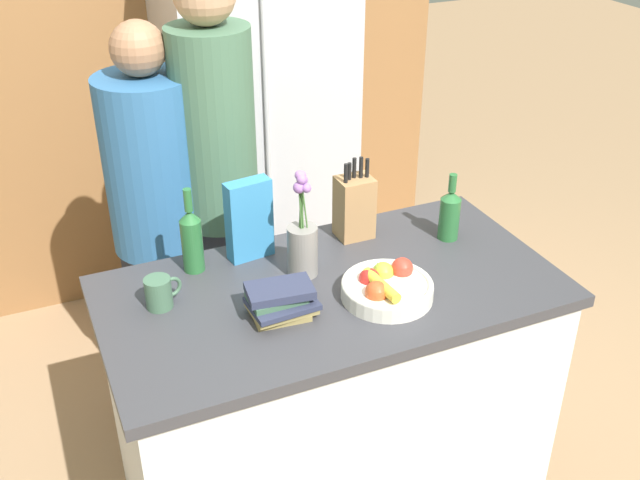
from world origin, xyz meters
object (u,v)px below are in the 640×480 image
at_px(book_stack, 280,301).
at_px(bottle_oil, 450,213).
at_px(coffee_mug, 159,293).
at_px(fruit_bowl, 386,287).
at_px(person_in_blue, 218,178).
at_px(knife_block, 354,206).
at_px(cereal_box, 249,220).
at_px(bottle_vinegar, 192,239).
at_px(refrigerator, 257,114).
at_px(person_at_sink, 158,214).
at_px(flower_vase, 302,243).

xyz_separation_m(book_stack, bottle_oil, (0.71, 0.20, 0.05)).
bearing_deg(coffee_mug, fruit_bowl, -19.45).
bearing_deg(person_in_blue, coffee_mug, -113.59).
distance_m(knife_block, cereal_box, 0.38).
bearing_deg(bottle_vinegar, coffee_mug, -132.42).
height_order(refrigerator, person_at_sink, refrigerator).
relative_size(book_stack, person_in_blue, 0.11).
relative_size(cereal_box, book_stack, 1.34).
relative_size(knife_block, flower_vase, 0.82).
relative_size(coffee_mug, bottle_oil, 0.49).
relative_size(cereal_box, person_in_blue, 0.15).
distance_m(fruit_bowl, person_at_sink, 0.99).
distance_m(refrigerator, cereal_box, 1.19).
bearing_deg(knife_block, cereal_box, 178.33).
bearing_deg(cereal_box, bottle_oil, -13.29).
distance_m(fruit_bowl, bottle_oil, 0.45).
bearing_deg(bottle_vinegar, cereal_box, 1.77).
bearing_deg(flower_vase, bottle_vinegar, 152.35).
distance_m(book_stack, person_at_sink, 0.82).
distance_m(refrigerator, bottle_oil, 1.30).
height_order(fruit_bowl, bottle_vinegar, bottle_vinegar).
distance_m(flower_vase, book_stack, 0.25).
height_order(fruit_bowl, knife_block, knife_block).
xyz_separation_m(knife_block, bottle_oil, (0.30, -0.15, -0.02)).
xyz_separation_m(flower_vase, cereal_box, (-0.12, 0.17, 0.03)).
xyz_separation_m(coffee_mug, person_in_blue, (0.36, 0.55, 0.08)).
height_order(bottle_oil, person_in_blue, person_in_blue).
relative_size(knife_block, person_in_blue, 0.16).
relative_size(bottle_vinegar, person_in_blue, 0.16).
distance_m(knife_block, book_stack, 0.54).
xyz_separation_m(refrigerator, bottle_vinegar, (-0.62, -1.12, 0.04)).
bearing_deg(bottle_oil, refrigerator, 101.79).
bearing_deg(refrigerator, person_in_blue, -119.23).
height_order(bottle_oil, person_at_sink, person_at_sink).
bearing_deg(refrigerator, flower_vase, -103.04).
height_order(coffee_mug, person_in_blue, person_in_blue).
relative_size(fruit_bowl, person_in_blue, 0.16).
xyz_separation_m(book_stack, person_in_blue, (0.04, 0.73, 0.08)).
distance_m(flower_vase, bottle_vinegar, 0.36).
relative_size(coffee_mug, person_in_blue, 0.07).
bearing_deg(fruit_bowl, book_stack, 172.27).
relative_size(refrigerator, coffee_mug, 16.64).
height_order(fruit_bowl, book_stack, fruit_bowl).
distance_m(fruit_bowl, person_in_blue, 0.84).
bearing_deg(knife_block, bottle_oil, -26.69).
relative_size(coffee_mug, book_stack, 0.57).
height_order(flower_vase, bottle_oil, flower_vase).
distance_m(coffee_mug, person_at_sink, 0.62).
bearing_deg(person_at_sink, refrigerator, 73.70).
xyz_separation_m(bottle_oil, person_in_blue, (-0.67, 0.54, 0.03)).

